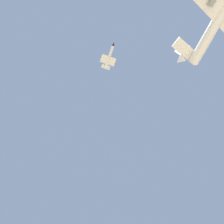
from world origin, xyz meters
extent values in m
cylinder|color=white|center=(38.82, 126.14, 149.52)|extent=(61.08, 41.42, 6.40)
cone|color=white|center=(12.99, 100.36, 150.11)|extent=(7.54, 7.31, 5.76)
cube|color=white|center=(37.25, 124.89, 148.58)|extent=(49.83, 50.14, 14.05)
cylinder|color=gray|center=(44.46, 117.61, 144.01)|extent=(5.83, 5.19, 3.00)
cube|color=white|center=(18.79, 103.74, 157.52)|extent=(7.78, 7.75, 10.30)
cube|color=white|center=(17.64, 104.91, 150.30)|extent=(20.17, 20.26, 5.45)
cylinder|color=silver|center=(24.52, 56.28, 127.98)|extent=(12.24, 7.30, 1.50)
cone|color=black|center=(31.18, 59.72, 127.98)|extent=(2.47, 2.25, 1.50)
cube|color=silver|center=(23.19, 55.59, 127.78)|extent=(7.58, 9.13, 0.24)
cube|color=silver|center=(19.64, 53.75, 129.93)|extent=(2.22, 1.28, 2.60)
cube|color=silver|center=(19.64, 53.75, 128.18)|extent=(3.98, 5.18, 0.20)
camera|label=1|loc=(44.57, 60.76, 1.82)|focal=36.81mm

